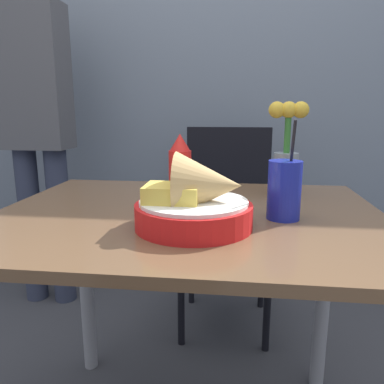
{
  "coord_description": "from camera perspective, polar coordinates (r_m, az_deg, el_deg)",
  "views": [
    {
      "loc": [
        0.12,
        -0.92,
        1.0
      ],
      "look_at": [
        0.01,
        -0.04,
        0.8
      ],
      "focal_mm": 35.0,
      "sensor_mm": 36.0,
      "label": 1
    }
  ],
  "objects": [
    {
      "name": "chair_far_window",
      "position": [
        1.77,
        5.38,
        -2.53
      ],
      "size": [
        0.4,
        0.4,
        0.92
      ],
      "color": "black",
      "rests_on": "ground_plane"
    },
    {
      "name": "wall_window",
      "position": [
        2.2,
        3.93,
        20.38
      ],
      "size": [
        7.0,
        0.06,
        2.6
      ],
      "color": "slate",
      "rests_on": "ground_plane"
    },
    {
      "name": "flower_vase",
      "position": [
        1.16,
        14.19,
        5.8
      ],
      "size": [
        0.12,
        0.07,
        0.28
      ],
      "color": "gray",
      "rests_on": "dining_table"
    },
    {
      "name": "ketchup_bottle",
      "position": [
        1.02,
        -1.83,
        3.3
      ],
      "size": [
        0.06,
        0.06,
        0.19
      ],
      "color": "red",
      "rests_on": "dining_table"
    },
    {
      "name": "drink_cup",
      "position": [
        0.91,
        13.87,
        0.03
      ],
      "size": [
        0.08,
        0.08,
        0.24
      ],
      "color": "#192399",
      "rests_on": "dining_table"
    },
    {
      "name": "dining_table",
      "position": [
        1.0,
        -0.56,
        -9.42
      ],
      "size": [
        0.99,
        0.77,
        0.74
      ],
      "color": "brown",
      "rests_on": "ground_plane"
    },
    {
      "name": "person_standing",
      "position": [
        2.0,
        -22.68,
        10.55
      ],
      "size": [
        0.32,
        0.19,
        1.67
      ],
      "color": "#2D3347",
      "rests_on": "ground_plane"
    },
    {
      "name": "food_basket",
      "position": [
        0.82,
        0.93,
        -1.46
      ],
      "size": [
        0.26,
        0.26,
        0.17
      ],
      "color": "red",
      "rests_on": "dining_table"
    }
  ]
}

